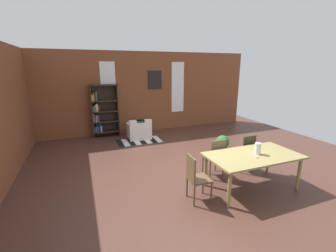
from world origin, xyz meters
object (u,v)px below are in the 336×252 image
(dining_chair_head_left, at_px, (196,177))
(dining_chair_far_left, at_px, (215,156))
(armchair_white, at_px, (139,131))
(potted_plant_by_shelf, at_px, (222,143))
(dining_chair_far_right, at_px, (245,151))
(bookshelf_tall, at_px, (103,111))
(vase_on_table, at_px, (258,149))
(dining_table, at_px, (253,158))

(dining_chair_head_left, distance_m, dining_chair_far_left, 1.18)
(armchair_white, xyz_separation_m, potted_plant_by_shelf, (2.08, -2.30, 0.01))
(dining_chair_far_right, distance_m, dining_chair_far_left, 0.90)
(dining_chair_far_left, xyz_separation_m, potted_plant_by_shelf, (1.14, 1.33, -0.23))
(dining_chair_far_left, relative_size, potted_plant_by_shelf, 1.82)
(armchair_white, height_order, potted_plant_by_shelf, armchair_white)
(bookshelf_tall, distance_m, potted_plant_by_shelf, 4.49)
(dining_chair_head_left, bearing_deg, dining_chair_far_left, 39.37)
(vase_on_table, bearing_deg, potted_plant_by_shelf, 74.18)
(armchair_white, bearing_deg, dining_table, -72.34)
(dining_table, distance_m, dining_chair_far_right, 0.90)
(dining_chair_far_left, bearing_deg, armchair_white, 104.63)
(dining_table, bearing_deg, dining_chair_far_right, 59.37)
(dining_chair_far_left, bearing_deg, potted_plant_by_shelf, 49.38)
(dining_chair_far_right, bearing_deg, potted_plant_by_shelf, 79.64)
(dining_table, xyz_separation_m, dining_chair_far_left, (-0.45, 0.76, -0.18))
(potted_plant_by_shelf, bearing_deg, armchair_white, 132.21)
(dining_table, height_order, armchair_white, dining_table)
(dining_table, height_order, dining_chair_head_left, dining_chair_head_left)
(dining_table, xyz_separation_m, dining_chair_head_left, (-1.36, 0.00, -0.18))
(dining_chair_far_right, bearing_deg, vase_on_table, -114.70)
(dining_table, relative_size, armchair_white, 2.38)
(dining_chair_head_left, xyz_separation_m, potted_plant_by_shelf, (2.05, 2.08, -0.23))
(vase_on_table, xyz_separation_m, potted_plant_by_shelf, (0.59, 2.08, -0.61))
(vase_on_table, height_order, dining_chair_head_left, vase_on_table)
(bookshelf_tall, bearing_deg, potted_plant_by_shelf, -42.43)
(dining_chair_far_right, xyz_separation_m, bookshelf_tall, (-3.03, 4.32, 0.46))
(dining_chair_head_left, xyz_separation_m, dining_chair_far_right, (1.81, 0.75, 0.00))
(dining_chair_head_left, distance_m, bookshelf_tall, 5.24)
(vase_on_table, distance_m, armchair_white, 4.67)
(dining_table, relative_size, bookshelf_tall, 1.01)
(vase_on_table, height_order, dining_chair_far_left, vase_on_table)
(dining_chair_head_left, height_order, potted_plant_by_shelf, dining_chair_head_left)
(dining_chair_head_left, distance_m, armchair_white, 4.38)
(vase_on_table, height_order, armchair_white, vase_on_table)
(potted_plant_by_shelf, bearing_deg, dining_table, -108.33)
(dining_table, bearing_deg, armchair_white, 107.66)
(vase_on_table, relative_size, bookshelf_tall, 0.13)
(dining_table, distance_m, bookshelf_tall, 5.70)
(dining_chair_far_right, distance_m, armchair_white, 4.07)
(dining_table, xyz_separation_m, potted_plant_by_shelf, (0.69, 2.08, -0.41))
(armchair_white, bearing_deg, dining_chair_head_left, -89.60)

